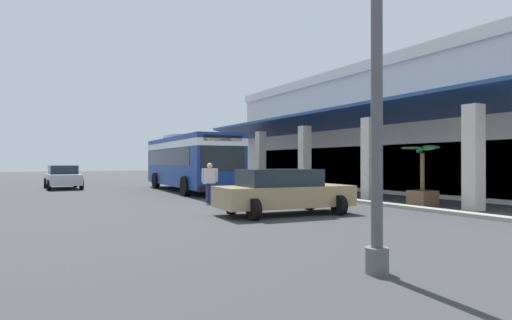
# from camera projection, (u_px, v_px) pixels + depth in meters

# --- Properties ---
(ground) EXTENTS (120.00, 120.00, 0.00)m
(ground) POSITION_uv_depth(u_px,v_px,m) (316.00, 188.00, 27.87)
(ground) COLOR #38383A
(curb_strip) EXTENTS (31.54, 0.50, 0.12)m
(curb_strip) POSITION_uv_depth(u_px,v_px,m) (280.00, 192.00, 23.78)
(curb_strip) COLOR #9E998E
(curb_strip) RESTS_ON ground
(plaza_building) EXTENTS (26.58, 13.66, 7.38)m
(plaza_building) POSITION_uv_depth(u_px,v_px,m) (407.00, 131.00, 28.27)
(plaza_building) COLOR beige
(plaza_building) RESTS_ON ground
(transit_bus) EXTENTS (11.30, 3.12, 3.34)m
(transit_bus) POSITION_uv_depth(u_px,v_px,m) (189.00, 159.00, 25.44)
(transit_bus) COLOR navy
(transit_bus) RESTS_ON ground
(parked_sedan_silver) EXTENTS (4.45, 2.10, 1.47)m
(parked_sedan_silver) POSITION_uv_depth(u_px,v_px,m) (63.00, 177.00, 27.50)
(parked_sedan_silver) COLOR #B2B5BA
(parked_sedan_silver) RESTS_ON ground
(parked_sedan_tan) EXTENTS (2.60, 4.49, 1.47)m
(parked_sedan_tan) POSITION_uv_depth(u_px,v_px,m) (283.00, 191.00, 14.04)
(parked_sedan_tan) COLOR #9E845B
(parked_sedan_tan) RESTS_ON ground
(pedestrian) EXTENTS (0.41, 0.58, 1.66)m
(pedestrian) POSITION_uv_depth(u_px,v_px,m) (210.00, 181.00, 17.89)
(pedestrian) COLOR navy
(pedestrian) RESTS_ON ground
(potted_palm) EXTENTS (1.66, 1.59, 2.39)m
(potted_palm) POSITION_uv_depth(u_px,v_px,m) (422.00, 190.00, 17.05)
(potted_palm) COLOR brown
(potted_palm) RESTS_ON ground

